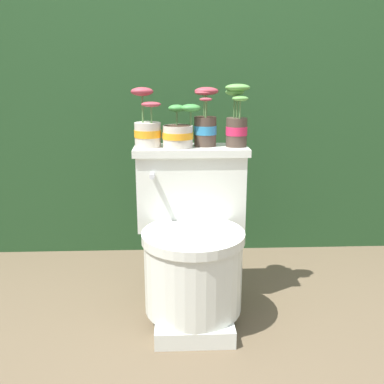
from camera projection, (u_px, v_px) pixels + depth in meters
The scene contains 7 objects.
ground_plane at pixel (196, 327), 1.66m from camera, with size 12.00×12.00×0.00m, color brown.
hedge_backdrop at pixel (187, 109), 2.56m from camera, with size 3.53×0.73×1.50m.
toilet at pixel (192, 245), 1.69m from camera, with size 0.46×0.51×0.67m.
potted_plant_left at pixel (147, 128), 1.71m from camera, with size 0.12×0.11×0.23m.
potted_plant_midleft at pixel (179, 132), 1.70m from camera, with size 0.15×0.12×0.17m.
potted_plant_middle at pixel (205, 123), 1.73m from camera, with size 0.10×0.12×0.23m.
potted_plant_midright at pixel (237, 122), 1.70m from camera, with size 0.10×0.10×0.25m.
Camera 1 is at (-0.08, -1.46, 0.95)m, focal length 40.00 mm.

